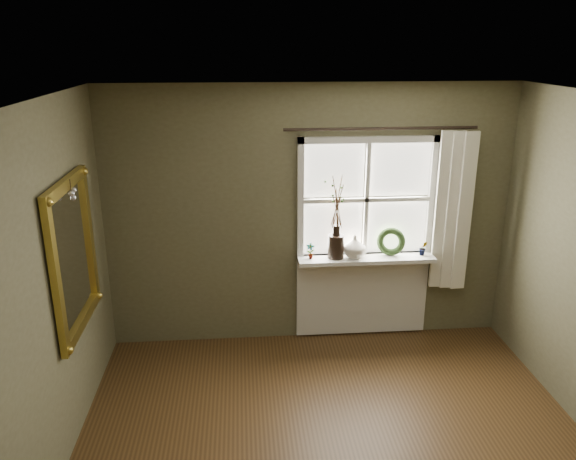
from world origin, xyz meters
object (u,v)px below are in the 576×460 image
(gilt_mirror, at_px, (73,255))
(wreath, at_px, (391,244))
(dark_jug, at_px, (336,246))
(cream_vase, at_px, (355,246))

(gilt_mirror, bearing_deg, wreath, 20.24)
(dark_jug, height_order, wreath, wreath)
(wreath, relative_size, gilt_mirror, 0.24)
(wreath, distance_m, gilt_mirror, 2.97)
(wreath, height_order, gilt_mirror, gilt_mirror)
(dark_jug, distance_m, cream_vase, 0.19)
(cream_vase, bearing_deg, dark_jug, 180.00)
(cream_vase, bearing_deg, wreath, 6.08)
(dark_jug, height_order, cream_vase, dark_jug)
(wreath, bearing_deg, gilt_mirror, -147.32)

